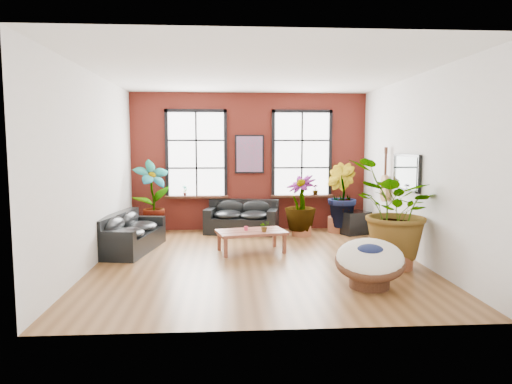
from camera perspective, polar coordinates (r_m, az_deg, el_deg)
room at (r=8.64m, az=0.19°, el=2.96°), size 6.04×6.54×3.54m
sofa_back at (r=11.39m, az=-1.75°, el=-3.28°), size 1.91×1.21×0.81m
sofa_left at (r=9.84m, az=-15.55°, el=-5.08°), size 1.15×2.08×0.78m
coffee_table at (r=9.37m, az=-0.60°, el=-5.17°), size 1.51×1.07×0.53m
papasan_chair at (r=7.31m, az=14.04°, el=-8.38°), size 1.32×1.33×0.80m
poster at (r=11.66m, az=-0.82°, el=4.75°), size 0.74×0.06×0.98m
tv_wall_unit at (r=9.73m, az=17.51°, el=1.82°), size 0.13×1.86×1.20m
media_box at (r=11.52m, az=12.13°, el=-3.76°), size 0.83×0.76×0.56m
pot_back_left at (r=11.45m, az=-12.89°, el=-4.24°), size 0.54×0.54×0.40m
pot_back_right at (r=11.68m, az=10.27°, el=-4.00°), size 0.54×0.54×0.39m
pot_right_wall at (r=8.56m, az=17.12°, el=-7.73°), size 0.64×0.64×0.42m
pot_mid at (r=11.09m, az=5.74°, el=-4.61°), size 0.54×0.54×0.34m
floor_plant_back_left at (r=11.32m, az=-12.82°, el=-0.29°), size 1.07×0.96×1.69m
floor_plant_back_right at (r=11.56m, az=10.50°, el=-0.35°), size 0.94×1.05×1.59m
floor_plant_right_wall at (r=8.42m, az=17.11°, el=-2.12°), size 2.11×2.13×1.79m
floor_plant_mid at (r=10.99m, az=5.58°, el=-1.35°), size 1.05×1.05×1.33m
table_plant at (r=9.23m, az=1.05°, el=-4.32°), size 0.25×0.24×0.22m
sill_plant_left at (r=11.69m, az=-8.90°, el=0.19°), size 0.17×0.17×0.27m
sill_plant_right at (r=11.87m, az=7.43°, el=0.30°), size 0.19×0.19×0.27m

